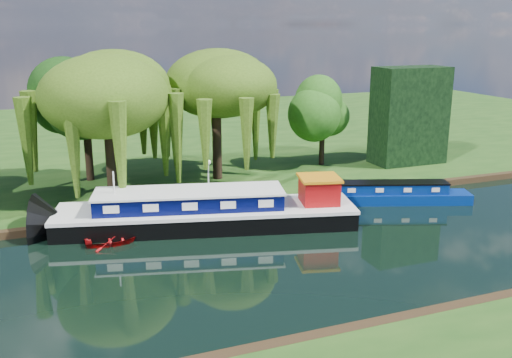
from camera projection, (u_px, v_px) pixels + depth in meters
name	position (u px, v px, depth m)	size (l,w,h in m)	color
ground	(258.00, 261.00, 29.36)	(120.00, 120.00, 0.00)	black
far_bank	(141.00, 138.00, 59.90)	(120.00, 52.00, 0.45)	#183E11
dutch_barge	(209.00, 212.00, 34.14)	(18.22, 8.17, 3.75)	black
narrowboat	(391.00, 195.00, 38.86)	(10.76, 5.33, 1.57)	navy
red_dinghy	(113.00, 243.00, 31.72)	(2.19, 3.07, 0.64)	maroon
white_cruiser	(413.00, 194.00, 40.89)	(1.71, 1.98, 1.04)	silver
willow_left	(106.00, 96.00, 38.08)	(7.69, 7.69, 9.21)	black
willow_right	(216.00, 94.00, 41.76)	(7.17, 7.17, 8.73)	black
tree_far_mid	(85.00, 104.00, 41.48)	(5.09, 5.09, 8.34)	black
tree_far_right	(323.00, 112.00, 46.58)	(3.89, 3.89, 6.36)	black
conifer_hedge	(409.00, 116.00, 47.41)	(6.00, 3.00, 8.00)	black
lamppost	(208.00, 168.00, 38.35)	(0.36, 0.36, 2.56)	silver
mooring_posts	(203.00, 199.00, 36.50)	(19.16, 0.16, 1.00)	silver
reeds_near	(468.00, 291.00, 24.79)	(33.70, 1.50, 1.10)	#1F5516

